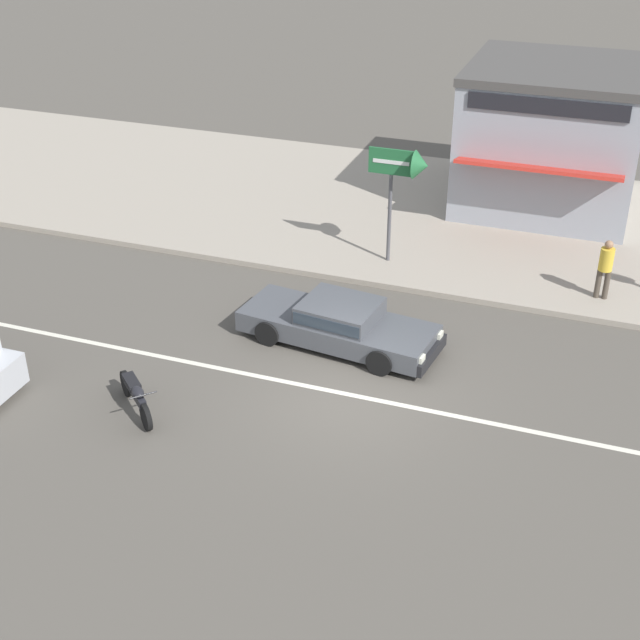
% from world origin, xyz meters
% --- Properties ---
extents(ground_plane, '(160.00, 160.00, 0.00)m').
position_xyz_m(ground_plane, '(0.00, 0.00, 0.00)').
color(ground_plane, '#544F47').
extents(lane_centre_stripe, '(50.40, 0.14, 0.01)m').
position_xyz_m(lane_centre_stripe, '(0.00, 0.00, 0.00)').
color(lane_centre_stripe, silver).
rests_on(lane_centre_stripe, ground).
extents(kerb_strip, '(68.00, 10.00, 0.15)m').
position_xyz_m(kerb_strip, '(0.00, 9.88, 0.07)').
color(kerb_strip, '#9E9384').
rests_on(kerb_strip, ground).
extents(sedan_dark_grey_3, '(4.77, 2.15, 1.06)m').
position_xyz_m(sedan_dark_grey_3, '(-0.91, 1.92, 0.53)').
color(sedan_dark_grey_3, '#47494F').
rests_on(sedan_dark_grey_3, ground).
extents(motorcycle_1, '(1.47, 1.36, 0.80)m').
position_xyz_m(motorcycle_1, '(-3.92, -2.05, 0.42)').
color(motorcycle_1, black).
rests_on(motorcycle_1, ground).
extents(arrow_signboard, '(1.56, 0.74, 3.16)m').
position_xyz_m(arrow_signboard, '(-0.43, 6.24, 2.80)').
color(arrow_signboard, '#4C4C51').
rests_on(arrow_signboard, kerb_strip).
extents(pedestrian_near_clock, '(0.34, 0.34, 1.55)m').
position_xyz_m(pedestrian_near_clock, '(4.58, 5.99, 1.05)').
color(pedestrian_near_clock, '#4C4238').
rests_on(pedestrian_near_clock, kerb_strip).
extents(shopfront_corner_warung, '(5.16, 5.97, 4.22)m').
position_xyz_m(shopfront_corner_warung, '(2.40, 11.97, 2.27)').
color(shopfront_corner_warung, '#999EA8').
rests_on(shopfront_corner_warung, kerb_strip).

